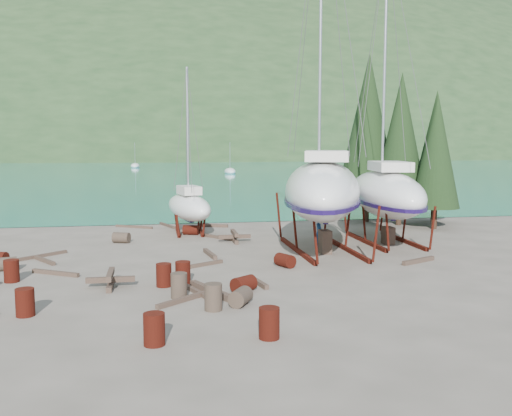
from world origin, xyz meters
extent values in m
plane|color=#5D5549|center=(0.00, 0.00, 0.00)|extent=(600.00, 600.00, 0.00)
plane|color=#1A7E82|center=(0.00, 315.00, 0.01)|extent=(700.00, 700.00, 0.00)
ellipsoid|color=#1F371B|center=(0.00, 320.00, 0.00)|extent=(800.00, 360.00, 110.00)
cube|color=beige|center=(-20.00, 190.00, 2.00)|extent=(6.00, 5.00, 4.00)
cube|color=#A54C2D|center=(-20.00, 190.00, 4.80)|extent=(6.60, 5.60, 1.60)
cube|color=beige|center=(30.00, 190.00, 2.00)|extent=(6.00, 5.00, 4.00)
cube|color=#A54C2D|center=(30.00, 190.00, 4.80)|extent=(6.60, 5.60, 1.60)
cylinder|color=black|center=(12.50, 12.00, 0.80)|extent=(0.36, 0.36, 1.60)
cone|color=black|center=(12.50, 12.00, 5.80)|extent=(3.60, 3.60, 8.40)
cylinder|color=black|center=(14.00, 10.00, 0.68)|extent=(0.36, 0.36, 1.36)
cone|color=black|center=(14.00, 10.00, 4.93)|extent=(3.06, 3.06, 7.14)
cylinder|color=black|center=(11.00, 14.00, 0.92)|extent=(0.36, 0.36, 1.84)
cone|color=black|center=(11.00, 14.00, 6.67)|extent=(4.14, 4.14, 9.66)
cylinder|color=black|center=(15.50, 13.00, 0.72)|extent=(0.36, 0.36, 1.44)
cone|color=black|center=(15.50, 13.00, 5.22)|extent=(3.24, 3.24, 7.56)
ellipsoid|color=white|center=(10.00, 80.00, 0.38)|extent=(2.00, 5.00, 1.40)
cylinder|color=silver|center=(10.00, 80.00, 3.23)|extent=(0.08, 0.08, 5.00)
ellipsoid|color=white|center=(-8.00, 110.00, 0.38)|extent=(2.00, 5.00, 1.40)
cylinder|color=silver|center=(-8.00, 110.00, 3.23)|extent=(0.08, 0.08, 5.00)
ellipsoid|color=white|center=(4.77, 3.90, 3.10)|extent=(6.95, 12.92, 2.89)
cube|color=#190C3C|center=(4.77, 3.28, 2.10)|extent=(0.87, 2.21, 1.00)
cube|color=silver|center=(4.77, 3.28, 4.80)|extent=(2.95, 4.13, 0.50)
cylinder|color=silver|center=(4.77, 4.52, 12.09)|extent=(0.14, 0.14, 14.89)
cube|color=#52150E|center=(3.51, 3.90, 0.10)|extent=(0.18, 6.82, 0.20)
cube|color=#52150E|center=(6.04, 3.90, 0.10)|extent=(0.18, 6.82, 0.20)
cube|color=brown|center=(4.77, 3.28, 0.58)|extent=(0.50, 0.80, 1.15)
ellipsoid|color=white|center=(8.88, 5.73, 2.69)|extent=(4.56, 10.91, 2.50)
cube|color=#190C3C|center=(8.88, 5.21, 1.89)|extent=(0.52, 1.92, 1.00)
cube|color=silver|center=(8.88, 5.21, 4.19)|extent=(2.13, 3.38, 0.50)
cylinder|color=silver|center=(8.88, 6.26, 10.39)|extent=(0.14, 0.14, 12.69)
cube|color=#52150E|center=(7.81, 5.73, 0.10)|extent=(0.18, 5.82, 0.20)
cube|color=#52150E|center=(9.96, 5.73, 0.10)|extent=(0.18, 5.82, 0.20)
cube|color=brown|center=(8.88, 5.21, 0.47)|extent=(0.50, 0.80, 0.94)
ellipsoid|color=white|center=(-1.45, 10.90, 1.59)|extent=(3.27, 6.47, 1.59)
cube|color=#190C3C|center=(-1.45, 10.59, 1.25)|extent=(0.49, 1.14, 1.00)
cube|color=silver|center=(-1.45, 10.59, 2.64)|extent=(1.45, 2.05, 0.50)
cylinder|color=silver|center=(-1.45, 11.21, 6.20)|extent=(0.14, 0.14, 7.43)
cube|color=#52150E|center=(-2.13, 10.90, 0.10)|extent=(0.18, 3.40, 0.20)
cube|color=#52150E|center=(-0.77, 10.90, 0.10)|extent=(0.18, 3.40, 0.20)
cube|color=brown|center=(-1.45, 10.59, 0.15)|extent=(0.50, 0.80, 0.30)
imported|color=navy|center=(4.87, 4.70, 0.81)|extent=(0.56, 0.68, 1.62)
cylinder|color=#2D2823|center=(-0.67, -5.04, 0.29)|extent=(0.94, 1.05, 0.58)
cylinder|color=#52150E|center=(-3.50, -8.37, 0.44)|extent=(0.58, 0.58, 0.88)
cylinder|color=#52150E|center=(-1.39, 10.23, 0.29)|extent=(1.02, 0.83, 0.58)
cylinder|color=#2D2823|center=(-2.65, -3.71, 0.44)|extent=(0.58, 0.58, 0.88)
cylinder|color=#52150E|center=(2.13, 0.56, 0.29)|extent=(0.91, 1.05, 0.58)
cylinder|color=#52150E|center=(-0.37, -8.39, 0.44)|extent=(0.58, 0.58, 0.88)
cylinder|color=#52150E|center=(-9.00, -0.25, 0.44)|extent=(0.58, 0.58, 0.88)
cylinder|color=#2D2823|center=(-5.30, 8.11, 0.29)|extent=(1.03, 0.86, 0.58)
cylinder|color=#52150E|center=(-3.15, -2.00, 0.44)|extent=(0.58, 0.58, 0.88)
cylinder|color=#52150E|center=(-0.30, -3.31, 0.29)|extent=(1.05, 1.00, 0.58)
cylinder|color=#52150E|center=(-7.48, -5.03, 0.44)|extent=(0.58, 0.58, 0.88)
cylinder|color=#52150E|center=(-2.42, -1.73, 0.44)|extent=(0.58, 0.58, 0.88)
cylinder|color=#2D2823|center=(-9.75, 1.91, 0.29)|extent=(0.98, 0.75, 0.58)
cylinder|color=#2D2823|center=(-1.62, -5.42, 0.44)|extent=(0.58, 0.58, 0.88)
cube|color=brown|center=(-4.83, 13.73, 0.07)|extent=(2.41, 1.51, 0.14)
cube|color=brown|center=(8.31, 0.38, 0.10)|extent=(1.96, 1.14, 0.19)
cube|color=brown|center=(-2.04, -3.17, 0.07)|extent=(1.17, 2.80, 0.15)
cube|color=brown|center=(-2.46, -4.20, 0.08)|extent=(2.04, 1.82, 0.16)
cube|color=brown|center=(0.24, 13.20, 0.10)|extent=(1.89, 0.86, 0.19)
cube|color=brown|center=(0.41, -2.28, 0.09)|extent=(0.53, 1.84, 0.17)
cube|color=brown|center=(-0.87, 3.65, 0.09)|extent=(0.49, 2.14, 0.19)
cube|color=brown|center=(-2.70, 13.97, 0.08)|extent=(1.00, 2.40, 0.15)
cube|color=brown|center=(0.02, 8.61, 0.08)|extent=(1.78, 2.36, 0.16)
cube|color=brown|center=(-1.44, 1.33, 0.08)|extent=(1.97, 1.31, 0.15)
cube|color=brown|center=(-7.53, 0.72, 0.08)|extent=(2.06, 1.38, 0.17)
cube|color=brown|center=(-8.88, 4.64, 0.07)|extent=(2.23, 2.12, 0.15)
cube|color=brown|center=(-1.49, -3.38, 0.11)|extent=(1.37, 2.61, 0.23)
cube|color=brown|center=(-8.47, 3.49, 0.08)|extent=(1.26, 1.85, 0.16)
cube|color=brown|center=(-5.13, -1.80, 0.10)|extent=(0.20, 1.80, 0.20)
cube|color=brown|center=(-5.13, -1.80, 0.30)|extent=(1.80, 0.20, 0.20)
cube|color=brown|center=(-5.13, -1.80, 0.50)|extent=(0.20, 1.80, 0.20)
cube|color=brown|center=(0.82, 7.32, 0.10)|extent=(0.20, 1.80, 0.20)
cube|color=brown|center=(0.82, 7.32, 0.30)|extent=(1.80, 0.20, 0.20)
cube|color=brown|center=(0.82, 7.32, 0.50)|extent=(0.20, 1.80, 0.20)
camera|label=1|loc=(-3.38, -23.38, 5.36)|focal=40.00mm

